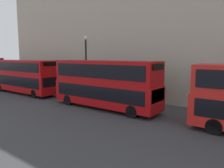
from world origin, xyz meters
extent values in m
cylinder|color=black|center=(0.48, 7.94, 0.50)|extent=(0.30, 1.00, 1.00)
cylinder|color=black|center=(2.73, 7.94, 0.50)|extent=(0.30, 1.00, 1.00)
cube|color=#B20C0F|center=(1.60, 17.40, 1.36)|extent=(2.55, 10.45, 2.02)
cube|color=#B20C0F|center=(1.60, 17.40, 3.34)|extent=(2.50, 10.24, 1.94)
cube|color=black|center=(1.60, 17.40, 1.61)|extent=(2.59, 9.62, 1.13)
cube|color=black|center=(1.60, 17.40, 3.44)|extent=(2.59, 9.62, 1.16)
cube|color=black|center=(1.60, 12.20, 1.77)|extent=(2.17, 0.06, 1.01)
cube|color=black|center=(1.60, 12.20, 3.93)|extent=(1.78, 0.06, 0.47)
cylinder|color=black|center=(0.48, 13.77, 0.50)|extent=(0.30, 1.00, 1.00)
cylinder|color=black|center=(2.73, 13.77, 0.50)|extent=(0.30, 1.00, 1.00)
cylinder|color=black|center=(0.48, 21.03, 0.50)|extent=(0.30, 1.00, 1.00)
cylinder|color=black|center=(2.73, 21.03, 0.50)|extent=(0.30, 1.00, 1.00)
cube|color=#B20C0F|center=(1.60, 30.58, 1.41)|extent=(2.55, 10.98, 2.13)
cube|color=#B20C0F|center=(1.60, 30.58, 3.33)|extent=(2.50, 10.76, 1.71)
cube|color=black|center=(1.60, 30.58, 1.67)|extent=(2.59, 10.10, 1.19)
cube|color=black|center=(1.60, 30.58, 3.42)|extent=(2.59, 10.10, 1.03)
cube|color=black|center=(1.60, 25.12, 1.84)|extent=(2.17, 0.06, 1.06)
cube|color=black|center=(1.60, 25.12, 3.84)|extent=(1.78, 0.06, 0.41)
cylinder|color=black|center=(0.48, 26.69, 0.50)|extent=(0.30, 1.00, 1.00)
cylinder|color=black|center=(2.73, 26.69, 0.50)|extent=(0.30, 1.00, 1.00)
cylinder|color=black|center=(0.48, 34.47, 0.50)|extent=(0.30, 1.00, 1.00)
cylinder|color=black|center=(2.73, 34.47, 0.50)|extent=(0.30, 1.00, 1.00)
cylinder|color=black|center=(2.73, 39.45, 0.50)|extent=(0.30, 1.00, 1.00)
cylinder|color=black|center=(3.67, 21.69, 3.19)|extent=(0.18, 0.18, 6.38)
sphere|color=beige|center=(3.67, 21.69, 6.60)|extent=(0.44, 0.44, 0.44)
camera|label=1|loc=(-13.35, 5.11, 4.75)|focal=35.00mm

